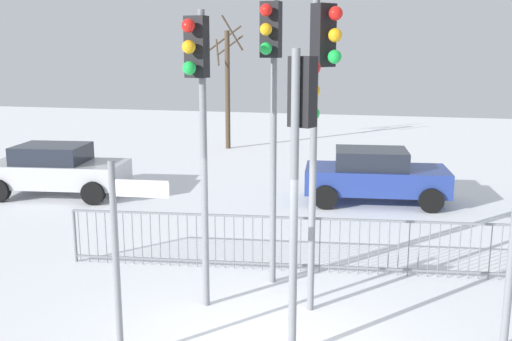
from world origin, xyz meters
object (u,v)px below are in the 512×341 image
object	(u,v)px
car_silver_far	(57,169)
traffic_light_rear_left	(321,88)
direction_sign_post	(121,252)
bare_tree_left	(227,84)
traffic_light_rear_right	(271,79)
traffic_light_mid_right	(301,135)
car_blue_near	(375,175)
traffic_light_mid_left	(198,95)

from	to	relation	value
car_silver_far	traffic_light_rear_left	bearing A→B (deg)	-42.69
traffic_light_rear_left	car_silver_far	world-z (taller)	traffic_light_rear_left
direction_sign_post	bare_tree_left	bearing A→B (deg)	96.48
traffic_light_rear_right	car_silver_far	xyz separation A→B (m)	(-7.23, 5.02, -2.89)
traffic_light_rear_left	direction_sign_post	xyz separation A→B (m)	(-2.33, -2.06, -2.01)
traffic_light_mid_right	car_blue_near	xyz separation A→B (m)	(0.78, 8.48, -2.29)
car_silver_far	car_blue_near	distance (m)	8.94
traffic_light_mid_right	traffic_light_rear_left	bearing A→B (deg)	109.39
traffic_light_rear_right	car_blue_near	world-z (taller)	traffic_light_rear_right
traffic_light_rear_left	traffic_light_mid_right	size ratio (longest dim) A/B	1.17
car_silver_far	car_blue_near	size ratio (longest dim) A/B	1.01
traffic_light_mid_right	car_blue_near	size ratio (longest dim) A/B	1.05
traffic_light_mid_right	direction_sign_post	world-z (taller)	traffic_light_mid_right
traffic_light_rear_right	bare_tree_left	world-z (taller)	bare_tree_left
traffic_light_mid_left	direction_sign_post	distance (m)	2.67
traffic_light_rear_left	direction_sign_post	bearing A→B (deg)	-7.41
traffic_light_rear_right	car_silver_far	size ratio (longest dim) A/B	1.26
traffic_light_rear_left	car_blue_near	xyz separation A→B (m)	(0.69, 7.20, -2.81)
traffic_light_rear_left	traffic_light_rear_right	size ratio (longest dim) A/B	0.98
car_blue_near	bare_tree_left	distance (m)	10.08
direction_sign_post	bare_tree_left	size ratio (longest dim) A/B	0.51
traffic_light_rear_left	car_blue_near	size ratio (longest dim) A/B	1.24
traffic_light_mid_right	bare_tree_left	size ratio (longest dim) A/B	0.77
car_blue_near	bare_tree_left	bearing A→B (deg)	123.75
traffic_light_mid_right	traffic_light_rear_right	xyz separation A→B (m)	(-0.85, 2.23, 0.60)
traffic_light_mid_right	car_silver_far	size ratio (longest dim) A/B	1.05
traffic_light_rear_left	traffic_light_rear_right	world-z (taller)	traffic_light_rear_right
car_blue_near	bare_tree_left	xyz separation A→B (m)	(-6.27, 7.66, 1.92)
traffic_light_mid_left	traffic_light_mid_right	size ratio (longest dim) A/B	1.14
bare_tree_left	car_silver_far	bearing A→B (deg)	-106.20
traffic_light_rear_left	direction_sign_post	distance (m)	3.71
traffic_light_mid_left	traffic_light_rear_right	size ratio (longest dim) A/B	0.94
direction_sign_post	car_blue_near	size ratio (longest dim) A/B	0.70
traffic_light_rear_left	car_blue_near	distance (m)	7.76
car_blue_near	direction_sign_post	bearing A→B (deg)	-113.58
traffic_light_rear_left	car_silver_far	distance (m)	10.50
direction_sign_post	car_blue_near	distance (m)	9.78
car_blue_near	car_silver_far	bearing A→B (deg)	-177.61
traffic_light_mid_right	car_silver_far	xyz separation A→B (m)	(-8.07, 7.24, -2.29)
car_blue_near	traffic_light_mid_right	bearing A→B (deg)	-100.82
traffic_light_mid_left	traffic_light_mid_right	world-z (taller)	traffic_light_mid_left
traffic_light_mid_left	bare_tree_left	xyz separation A→B (m)	(-3.76, 15.11, -0.77)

